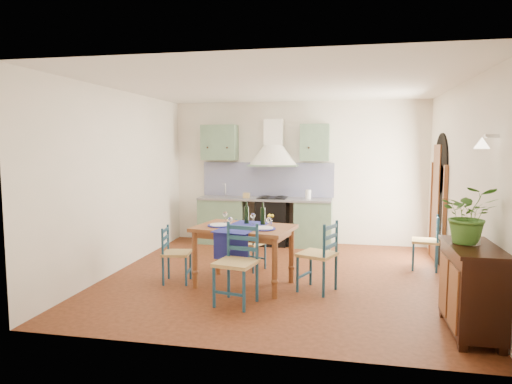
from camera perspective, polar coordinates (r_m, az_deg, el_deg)
floor at (r=6.90m, az=2.80°, el=-10.56°), size 5.00×5.00×0.00m
back_wall at (r=9.00m, az=2.07°, el=0.15°), size 5.00×0.96×2.80m
right_wall at (r=7.01m, az=23.81°, el=0.34°), size 0.26×5.00×2.80m
left_wall at (r=7.43m, az=-16.57°, el=1.38°), size 0.04×5.00×2.80m
ceiling at (r=6.67m, az=2.93°, el=13.21°), size 5.00×5.00×0.01m
dining_table at (r=6.34m, az=-1.49°, el=-5.20°), size 1.44×1.12×1.15m
chair_near at (r=5.67m, az=-2.39°, el=-8.87°), size 0.54×0.54×0.99m
chair_far at (r=7.16m, az=-0.78°, el=-6.49°), size 0.50×0.50×0.81m
chair_left at (r=6.64m, az=-10.12°, el=-7.59°), size 0.43×0.43×0.81m
chair_right at (r=6.18m, az=7.93°, el=-7.84°), size 0.58×0.58×0.95m
chair_spare at (r=7.68m, az=20.63°, el=-5.83°), size 0.45×0.45×0.86m
sideboard at (r=5.29m, az=25.36°, el=-10.60°), size 0.50×1.05×0.94m
potted_plant at (r=5.21m, az=25.11°, el=-2.60°), size 0.61×0.55×0.61m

